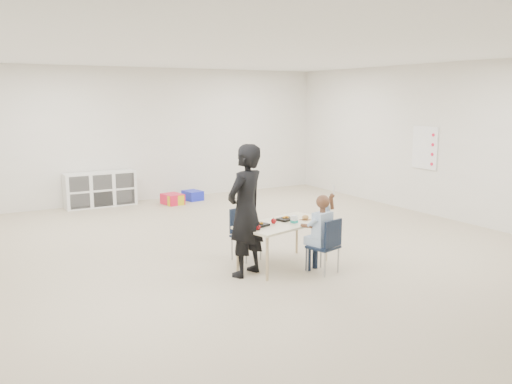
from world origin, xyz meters
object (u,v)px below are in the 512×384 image
chair_near (323,246)px  adult (246,211)px  table (283,244)px  child (324,230)px  cubby_shelf (100,189)px

chair_near → adult: 1.08m
table → chair_near: bearing=-74.5°
chair_near → adult: size_ratio=0.43×
table → adult: 0.80m
child → adult: size_ratio=0.68×
chair_near → adult: bearing=139.9°
child → cubby_shelf: 5.80m
cubby_shelf → adult: bearing=-84.8°
chair_near → cubby_shelf: (-1.37, 5.63, -0.00)m
chair_near → adult: (-0.89, 0.41, 0.47)m
child → adult: (-0.89, 0.41, 0.27)m
child → adult: adult is taller
chair_near → child: 0.20m
child → adult: 1.01m
table → child: bearing=-74.5°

